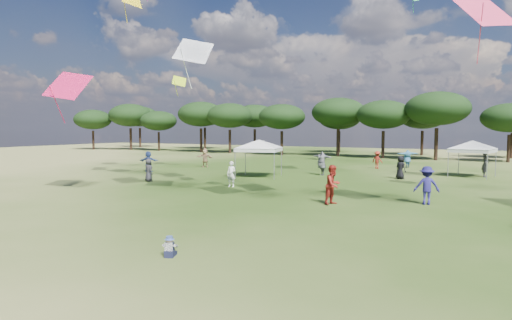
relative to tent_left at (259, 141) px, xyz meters
The scene contains 6 objects.
ground 21.85m from the tent_left, 72.27° to the right, with size 140.00×140.00×0.00m, color #2C4514.
tree_line 28.36m from the tent_left, 71.41° to the left, with size 108.78×17.63×7.77m.
tent_left is the anchor object (origin of this frame).
tent_right 15.55m from the tent_left, 27.96° to the left, with size 5.38×5.38×2.96m.
toddler 19.72m from the tent_left, 69.80° to the right, with size 0.44×0.48×0.59m.
festival_crowd 5.49m from the tent_left, 22.57° to the left, with size 29.47×22.36×1.92m.
Camera 1 is at (7.69, -6.86, 3.57)m, focal length 30.00 mm.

